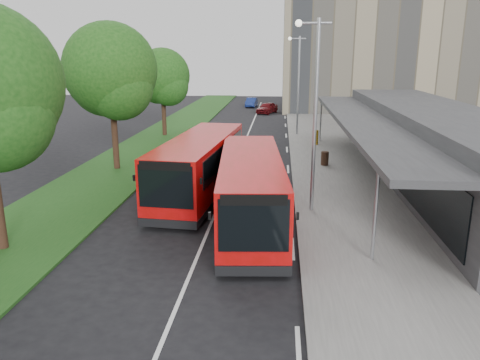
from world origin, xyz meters
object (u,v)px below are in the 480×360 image
object	(u,v)px
tree_mid	(111,76)
tree_far	(162,80)
litter_bin	(325,158)
car_near	(267,108)
bollard	(317,137)
car_far	(251,102)
lamp_post_near	(314,105)
bus_main	(251,191)
lamp_post_far	(297,79)
bus_second	(200,166)

from	to	relation	value
tree_mid	tree_far	size ratio (longest dim) A/B	1.18
litter_bin	car_near	xyz separation A→B (m)	(-4.32, 26.69, 0.07)
bollard	car_far	bearing A→B (deg)	103.88
lamp_post_near	car_near	xyz separation A→B (m)	(-2.90, 35.34, -4.07)
bus_main	car_near	world-z (taller)	bus_main
bus_main	lamp_post_far	bearing A→B (deg)	78.89
bollard	car_near	xyz separation A→B (m)	(-4.34, 19.99, -0.05)
lamp_post_near	bus_main	world-z (taller)	lamp_post_near
lamp_post_near	tree_far	bearing A→B (deg)	120.29
lamp_post_far	tree_far	bearing A→B (deg)	-175.13
bus_main	litter_bin	size ratio (longest dim) A/B	12.11
lamp_post_far	car_far	distance (m)	23.02
bus_main	car_far	xyz separation A→B (m)	(-2.68, 43.78, -0.87)
car_far	bus_second	bearing A→B (deg)	-85.57
car_near	lamp_post_far	bearing A→B (deg)	-58.63
bus_main	lamp_post_near	bearing A→B (deg)	30.14
car_far	tree_far	bearing A→B (deg)	-100.05
car_near	car_far	bearing A→B (deg)	129.23
bus_second	bus_main	bearing A→B (deg)	-49.59
car_near	bollard	bearing A→B (deg)	-57.07
lamp_post_near	bus_second	size ratio (longest dim) A/B	0.77
lamp_post_near	car_near	size ratio (longest dim) A/B	2.11
tree_mid	car_near	bearing A→B (deg)	73.77
tree_far	bollard	world-z (taller)	tree_far
tree_mid	bus_main	distance (m)	12.98
lamp_post_far	car_far	world-z (taller)	lamp_post_far
tree_far	lamp_post_far	xyz separation A→B (m)	(11.13, 0.95, 0.02)
bus_main	bus_second	world-z (taller)	bus_second
lamp_post_far	lamp_post_near	bearing A→B (deg)	-90.00
tree_mid	litter_bin	size ratio (longest dim) A/B	10.22
bus_main	litter_bin	bearing A→B (deg)	64.79
lamp_post_near	bus_main	size ratio (longest dim) A/B	0.79
tree_far	litter_bin	bearing A→B (deg)	-39.67
lamp_post_far	bus_main	distance (m)	22.10
bus_main	car_far	world-z (taller)	bus_main
tree_mid	lamp_post_far	size ratio (longest dim) A/B	1.07
lamp_post_near	bollard	distance (m)	15.93
tree_mid	tree_far	distance (m)	12.03
bus_second	litter_bin	xyz separation A→B (m)	(6.63, 6.51, -0.91)
bus_second	car_far	size ratio (longest dim) A/B	2.91
bollard	car_far	world-z (taller)	bollard
bus_main	bollard	size ratio (longest dim) A/B	9.30
car_near	car_far	xyz separation A→B (m)	(-2.26, 6.72, -0.06)
bus_second	bollard	xyz separation A→B (m)	(6.65, 13.21, -0.78)
bollard	lamp_post_far	bearing A→B (deg)	107.23
car_near	car_far	size ratio (longest dim) A/B	1.06
litter_bin	car_far	xyz separation A→B (m)	(-6.58, 33.41, 0.02)
litter_bin	bollard	xyz separation A→B (m)	(0.02, 6.70, 0.13)
litter_bin	bollard	bearing A→B (deg)	89.80
tree_mid	lamp_post_far	distance (m)	17.09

